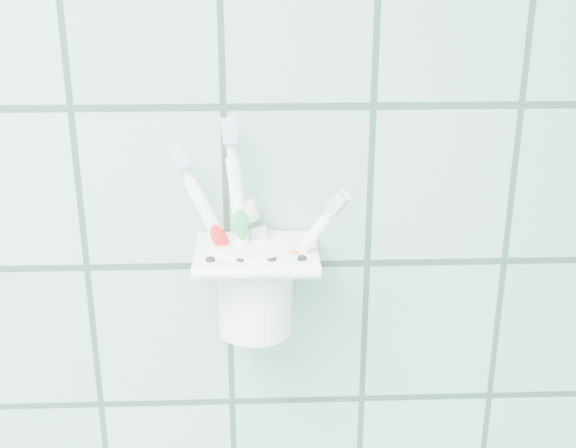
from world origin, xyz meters
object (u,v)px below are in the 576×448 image
at_px(cup, 255,284).
at_px(toothbrush_blue, 251,229).
at_px(toothbrush_pink, 264,233).
at_px(toothbrush_orange, 243,237).
at_px(holder_bracket, 256,255).
at_px(toothpaste_tube, 270,253).

xyz_separation_m(cup, toothbrush_blue, (-0.00, -0.01, 0.06)).
distance_m(toothbrush_pink, toothbrush_blue, 0.01).
height_order(cup, toothbrush_blue, toothbrush_blue).
distance_m(cup, toothbrush_pink, 0.06).
xyz_separation_m(cup, toothbrush_orange, (-0.01, 0.01, 0.05)).
distance_m(holder_bracket, toothpaste_tube, 0.02).
distance_m(holder_bracket, cup, 0.03).
bearing_deg(cup, toothbrush_blue, -104.85).
distance_m(toothbrush_orange, toothpaste_tube, 0.03).
bearing_deg(toothpaste_tube, toothbrush_pink, -101.12).
bearing_deg(toothbrush_blue, toothbrush_pink, -14.78).
relative_size(holder_bracket, cup, 1.24).
bearing_deg(holder_bracket, cup, 113.70).
distance_m(cup, toothbrush_orange, 0.05).
distance_m(cup, toothpaste_tube, 0.04).
relative_size(toothbrush_pink, toothpaste_tube, 1.48).
bearing_deg(toothbrush_pink, toothbrush_orange, 120.14).
relative_size(holder_bracket, toothpaste_tube, 0.88).
xyz_separation_m(holder_bracket, toothbrush_blue, (-0.00, -0.01, 0.03)).
bearing_deg(toothpaste_tube, cup, -149.70).
bearing_deg(toothbrush_pink, cup, 108.77).
xyz_separation_m(toothbrush_pink, toothbrush_blue, (-0.01, 0.00, 0.00)).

